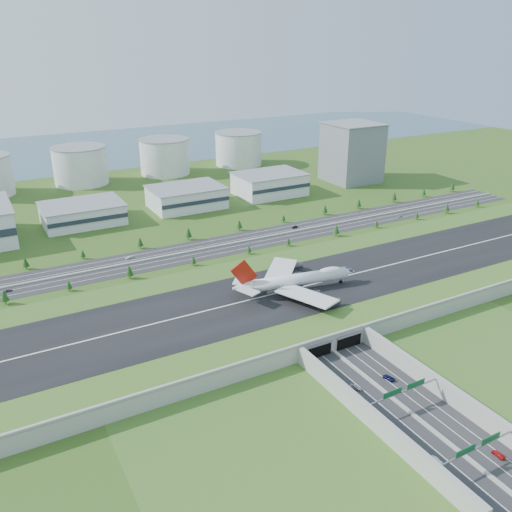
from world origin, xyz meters
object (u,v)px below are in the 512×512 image
office_tower (352,153)px  car_0 (356,387)px  car_2 (389,378)px  car_5 (295,227)px  boeing_747 (296,280)px  car_4 (8,290)px  car_1 (436,460)px  car_6 (400,216)px  car_3 (498,454)px  car_7 (129,258)px

office_tower → car_0: bearing=-127.5°
car_2 → car_5: size_ratio=1.15×
boeing_747 → car_0: bearing=-94.6°
car_4 → car_5: 199.94m
office_tower → car_1: 382.30m
office_tower → car_6: (-36.74, -110.74, -26.68)m
car_3 → car_5: (65.25, 233.02, 0.05)m
car_1 → car_7: bearing=89.4°
car_2 → car_5: car_5 is taller
boeing_747 → car_6: 175.88m
boeing_747 → car_1: (-20.83, -121.49, -13.41)m
car_6 → car_7: (-213.36, 18.94, 0.02)m
boeing_747 → car_6: bearing=38.7°
car_5 → boeing_747: bearing=-52.0°
office_tower → car_6: office_tower is taller
car_1 → car_4: size_ratio=1.08×
car_1 → car_3: (20.95, -8.28, 0.02)m
car_2 → car_4: bearing=-62.0°
car_0 → car_1: size_ratio=1.16×
car_4 → car_7: bearing=-82.7°
car_0 → car_6: bearing=19.0°
car_1 → car_4: bearing=107.7°
car_0 → car_2: 16.32m
car_1 → car_4: 240.09m
car_4 → car_7: (73.74, 14.52, 0.03)m
car_5 → car_4: bearing=-105.9°
car_3 → car_7: 242.16m
office_tower → car_6: size_ratio=10.96×
office_tower → car_2: size_ratio=10.06×
boeing_747 → car_2: (-2.68, -77.12, -13.36)m
car_0 → car_4: 202.02m
car_2 → car_3: size_ratio=1.08×
car_7 → car_0: bearing=8.4°
car_2 → car_6: (155.64, 162.89, -0.06)m
car_2 → car_3: (2.81, -52.65, -0.03)m
car_0 → car_7: (-41.45, 180.48, -0.15)m
office_tower → boeing_747: 273.45m
car_3 → car_4: car_3 is taller
car_6 → car_7: car_7 is taller
car_6 → car_2: bearing=123.3°
car_3 → boeing_747: bearing=-88.3°
car_5 → car_0: bearing=-44.8°
car_7 → car_6: bearing=80.4°
car_2 → car_4: car_2 is taller
car_5 → car_7: size_ratio=0.96×
boeing_747 → car_4: size_ratio=17.72×
boeing_747 → car_3: 130.46m
car_2 → car_4: 212.77m
car_2 → boeing_747: bearing=-102.1°
car_6 → car_7: size_ratio=1.02×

